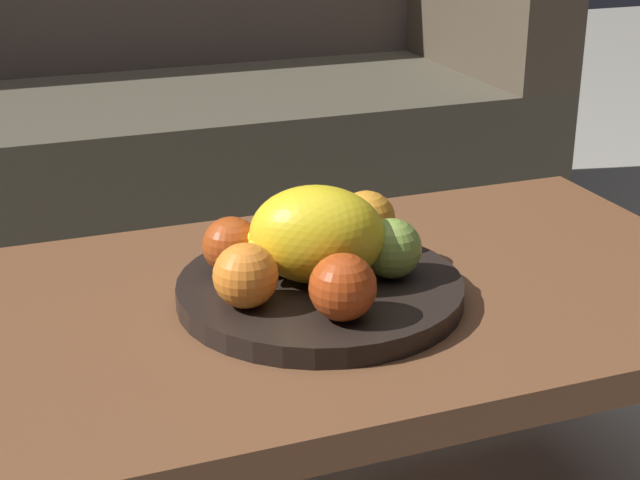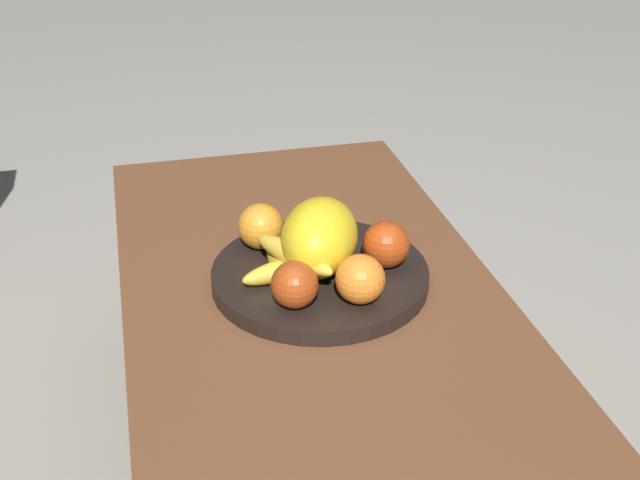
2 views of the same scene
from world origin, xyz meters
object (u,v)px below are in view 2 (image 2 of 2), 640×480
at_px(fruit_bowl, 320,276).
at_px(apple_right, 319,223).
at_px(melon_large_front, 319,237).
at_px(orange_front, 360,279).
at_px(apple_front, 295,285).
at_px(banana_bunch, 292,262).
at_px(orange_left, 261,226).
at_px(apple_left, 386,244).
at_px(coffee_table, 314,317).

bearing_deg(fruit_bowl, apple_right, -12.99).
height_order(melon_large_front, apple_right, melon_large_front).
height_order(orange_front, apple_right, orange_front).
height_order(melon_large_front, apple_front, melon_large_front).
relative_size(apple_right, banana_bunch, 0.44).
bearing_deg(apple_right, orange_left, 84.92).
bearing_deg(orange_left, orange_front, -149.96).
xyz_separation_m(apple_left, banana_bunch, (-0.01, 0.15, -0.01)).
relative_size(fruit_bowl, apple_right, 4.72).
distance_m(fruit_bowl, apple_front, 0.12).
height_order(orange_left, apple_right, orange_left).
relative_size(melon_large_front, orange_front, 2.16).
bearing_deg(apple_front, apple_right, -24.39).
distance_m(coffee_table, orange_front, 0.14).
relative_size(fruit_bowl, banana_bunch, 2.07).
bearing_deg(apple_front, banana_bunch, -8.75).
relative_size(coffee_table, fruit_bowl, 3.33).
height_order(coffee_table, apple_front, apple_front).
height_order(apple_right, banana_bunch, apple_right).
xyz_separation_m(orange_front, apple_right, (0.18, 0.02, -0.00)).
bearing_deg(orange_front, fruit_bowl, 19.24).
distance_m(orange_front, banana_bunch, 0.11).
distance_m(coffee_table, apple_right, 0.15).
xyz_separation_m(fruit_bowl, apple_right, (0.08, -0.02, 0.05)).
xyz_separation_m(coffee_table, apple_front, (-0.06, 0.04, 0.10)).
xyz_separation_m(orange_left, apple_front, (-0.18, -0.02, -0.00)).
relative_size(melon_large_front, banana_bunch, 0.96).
relative_size(melon_large_front, apple_front, 2.27).
xyz_separation_m(melon_large_front, orange_front, (-0.10, -0.04, -0.02)).
bearing_deg(melon_large_front, orange_left, 38.18).
height_order(melon_large_front, orange_left, melon_large_front).
distance_m(melon_large_front, banana_bunch, 0.06).
relative_size(coffee_table, banana_bunch, 6.89).
relative_size(fruit_bowl, apple_front, 4.88).
bearing_deg(coffee_table, orange_front, -145.71).
height_order(apple_left, apple_right, apple_left).
xyz_separation_m(melon_large_front, banana_bunch, (-0.02, 0.05, -0.03)).
bearing_deg(orange_left, banana_bunch, -166.23).
bearing_deg(melon_large_front, fruit_bowl, -28.69).
relative_size(apple_front, banana_bunch, 0.42).
bearing_deg(apple_right, melon_large_front, 166.39).
xyz_separation_m(coffee_table, orange_left, (0.11, 0.06, 0.11)).
xyz_separation_m(fruit_bowl, orange_left, (0.09, 0.07, 0.05)).
xyz_separation_m(orange_front, apple_front, (0.01, 0.09, -0.00)).
bearing_deg(fruit_bowl, apple_left, -97.03).
bearing_deg(apple_front, fruit_bowl, -33.34).
distance_m(melon_large_front, orange_left, 0.12).
distance_m(fruit_bowl, orange_left, 0.13).
xyz_separation_m(melon_large_front, apple_front, (-0.09, 0.06, -0.02)).
distance_m(orange_left, apple_right, 0.09).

